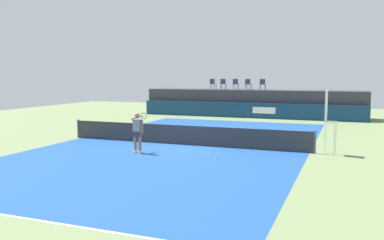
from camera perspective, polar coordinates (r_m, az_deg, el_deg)
name	(u,v)px	position (r m, az deg, el deg)	size (l,w,h in m)	color
ground_plane	(204,136)	(22.77, 1.65, -2.28)	(48.00, 48.00, 0.00)	#6B7F51
court_inner	(183,145)	(20.00, -1.22, -3.46)	(12.00, 22.00, 0.00)	#1C478C
line_near_baseline	(11,216)	(10.99, -24.03, -12.21)	(12.00, 0.10, 0.00)	white
sponsor_wall	(248,110)	(32.72, 7.81, 1.34)	(18.00, 0.22, 1.20)	navy
spectator_platform	(253,103)	(34.43, 8.51, 2.40)	(18.00, 2.80, 2.20)	#38383D
spectator_chair_far_left	(213,83)	(35.37, 2.94, 5.15)	(0.46, 0.46, 0.89)	#2D3D56
spectator_chair_left	(223,84)	(34.83, 4.41, 5.12)	(0.47, 0.47, 0.89)	#2D3D56
spectator_chair_center	(236,84)	(34.52, 6.15, 5.10)	(0.44, 0.44, 0.89)	#2D3D56
spectator_chair_right	(248,84)	(34.11, 7.88, 5.06)	(0.47, 0.47, 0.89)	#2D3D56
spectator_chair_far_right	(263,84)	(34.02, 9.88, 5.02)	(0.47, 0.47, 0.89)	#2D3D56
umpire_chair	(328,118)	(18.35, 18.55, 0.32)	(0.50, 0.50, 2.76)	white
tennis_net	(183,135)	(19.93, -1.22, -2.12)	(12.40, 0.02, 0.95)	#2D2D2D
net_post_near	(78,129)	(22.99, -15.67, -1.17)	(0.10, 0.10, 1.00)	#4C4C51
net_post_far	(315,142)	(18.50, 16.86, -2.97)	(0.10, 0.10, 1.00)	#4C4C51
tennis_player	(138,131)	(17.92, -7.63, -1.56)	(0.65, 1.14, 1.77)	white
tennis_ball	(216,158)	(16.61, 3.40, -5.36)	(0.07, 0.07, 0.07)	#D8EA33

